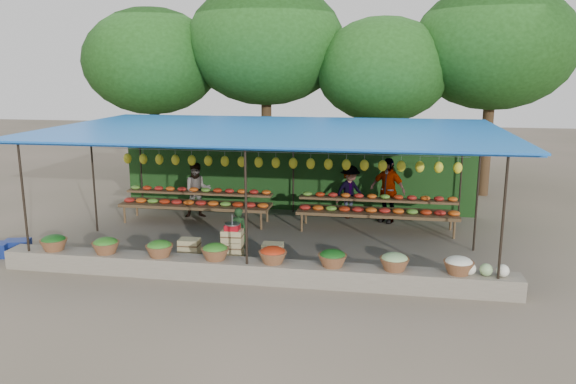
% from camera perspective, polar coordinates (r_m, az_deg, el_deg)
% --- Properties ---
extents(ground, '(60.00, 60.00, 0.00)m').
position_cam_1_polar(ground, '(14.15, -1.35, -4.92)').
color(ground, brown).
rests_on(ground, ground).
extents(stone_curb, '(10.60, 0.55, 0.40)m').
position_cam_1_polar(stone_curb, '(11.54, -4.00, -7.98)').
color(stone_curb, '#6A6255').
rests_on(stone_curb, ground).
extents(stall_canopy, '(10.80, 6.60, 2.82)m').
position_cam_1_polar(stall_canopy, '(13.67, -1.35, 5.92)').
color(stall_canopy, black).
rests_on(stall_canopy, ground).
extents(produce_baskets, '(8.98, 0.58, 0.34)m').
position_cam_1_polar(produce_baskets, '(11.44, -4.52, -6.23)').
color(produce_baskets, brown).
rests_on(produce_baskets, stone_curb).
extents(netting_backdrop, '(10.60, 0.06, 2.50)m').
position_cam_1_polar(netting_backdrop, '(16.87, 0.68, 2.29)').
color(netting_backdrop, '#1D4619').
rests_on(netting_backdrop, ground).
extents(tree_row, '(16.51, 5.50, 7.12)m').
position_cam_1_polar(tree_row, '(19.46, 3.62, 13.83)').
color(tree_row, '#3D2A16').
rests_on(tree_row, ground).
extents(fruit_table_left, '(4.21, 0.95, 0.93)m').
position_cam_1_polar(fruit_table_left, '(15.88, -9.27, -0.88)').
color(fruit_table_left, '#462C1C').
rests_on(fruit_table_left, ground).
extents(fruit_table_right, '(4.21, 0.95, 0.93)m').
position_cam_1_polar(fruit_table_right, '(15.04, 9.06, -1.62)').
color(fruit_table_right, '#462C1C').
rests_on(fruit_table_right, ground).
extents(crate_counter, '(2.36, 0.36, 0.77)m').
position_cam_1_polar(crate_counter, '(12.49, -5.77, -5.88)').
color(crate_counter, tan).
rests_on(crate_counter, ground).
extents(weighing_scale, '(0.33, 0.33, 0.35)m').
position_cam_1_polar(weighing_scale, '(12.32, -5.68, -3.49)').
color(weighing_scale, red).
rests_on(weighing_scale, crate_counter).
extents(vendor_seated, '(0.48, 0.39, 1.14)m').
position_cam_1_polar(vendor_seated, '(12.92, -4.98, -4.03)').
color(vendor_seated, '#183418').
rests_on(vendor_seated, ground).
extents(customer_left, '(0.95, 0.85, 1.60)m').
position_cam_1_polar(customer_left, '(16.32, -9.17, 0.17)').
color(customer_left, slate).
rests_on(customer_left, ground).
extents(customer_mid, '(1.12, 1.07, 1.53)m').
position_cam_1_polar(customer_mid, '(16.17, 6.30, 0.01)').
color(customer_mid, slate).
rests_on(customer_mid, ground).
extents(customer_right, '(1.15, 0.91, 1.82)m').
position_cam_1_polar(customer_right, '(15.86, 10.08, 0.19)').
color(customer_right, slate).
rests_on(customer_right, ground).
extents(blue_crate_back, '(0.64, 0.54, 0.33)m').
position_cam_1_polar(blue_crate_back, '(14.54, -25.80, -5.04)').
color(blue_crate_back, navy).
rests_on(blue_crate_back, ground).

